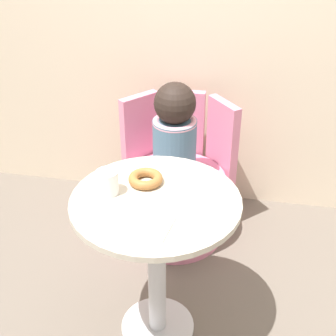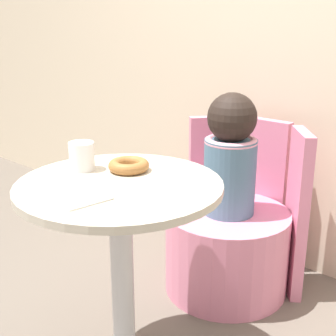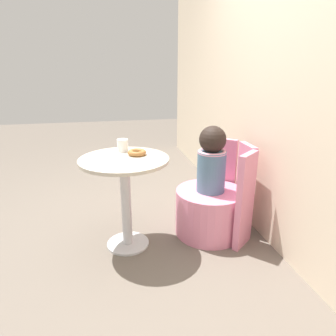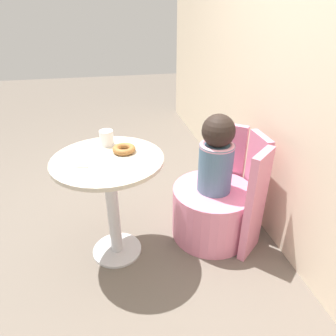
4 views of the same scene
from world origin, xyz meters
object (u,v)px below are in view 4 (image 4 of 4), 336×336
(round_table, at_px, (110,184))
(tub_chair, at_px, (211,212))
(child_figure, at_px, (216,155))
(donut, at_px, (123,149))
(cup, at_px, (106,138))

(round_table, bearing_deg, tub_chair, 93.96)
(round_table, bearing_deg, child_figure, 93.96)
(round_table, distance_m, tub_chair, 0.78)
(child_figure, distance_m, donut, 0.60)
(tub_chair, bearing_deg, round_table, -86.04)
(tub_chair, bearing_deg, child_figure, 180.00)
(round_table, bearing_deg, cup, 178.32)
(round_table, xyz_separation_m, cup, (-0.19, 0.01, 0.23))
(round_table, height_order, tub_chair, round_table)
(donut, bearing_deg, cup, -142.78)
(child_figure, height_order, cup, child_figure)
(round_table, height_order, child_figure, child_figure)
(tub_chair, height_order, donut, donut)
(tub_chair, distance_m, donut, 0.81)
(round_table, relative_size, donut, 5.20)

